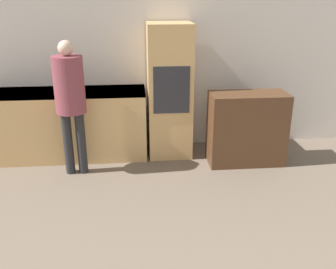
# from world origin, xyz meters

# --- Properties ---
(wall_back) EXTENTS (6.01, 0.05, 2.60)m
(wall_back) POSITION_xyz_m (0.00, 5.40, 1.30)
(wall_back) COLOR silver
(wall_back) RESTS_ON ground_plane
(kitchen_counter) EXTENTS (2.07, 0.60, 0.92)m
(kitchen_counter) POSITION_xyz_m (-1.12, 5.06, 0.47)
(kitchen_counter) COLOR tan
(kitchen_counter) RESTS_ON ground_plane
(oven_unit) EXTENTS (0.57, 0.59, 1.77)m
(oven_unit) POSITION_xyz_m (0.24, 5.07, 0.88)
(oven_unit) COLOR tan
(oven_unit) RESTS_ON ground_plane
(sideboard) EXTENTS (0.97, 0.45, 0.94)m
(sideboard) POSITION_xyz_m (1.21, 4.66, 0.47)
(sideboard) COLOR #51331E
(sideboard) RESTS_ON ground_plane
(person_standing) EXTENTS (0.35, 0.35, 1.63)m
(person_standing) POSITION_xyz_m (-0.97, 4.54, 1.01)
(person_standing) COLOR #262628
(person_standing) RESTS_ON ground_plane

